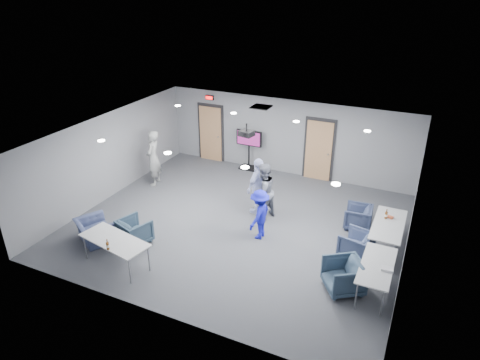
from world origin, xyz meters
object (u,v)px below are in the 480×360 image
at_px(bottle_right, 386,215).
at_px(projector, 246,133).
at_px(table_front_left, 115,241).
at_px(person_c, 259,186).
at_px(chair_front_b, 94,231).
at_px(table_right_a, 388,225).
at_px(bottle_front, 108,246).
at_px(person_b, 263,191).
at_px(chair_right_b, 356,245).
at_px(chair_right_c, 344,276).
at_px(person_d, 259,214).
at_px(chair_front_a, 135,231).
at_px(person_a, 153,158).
at_px(chair_right_a, 358,217).
at_px(table_right_b, 377,267).
at_px(tv_stand, 249,147).

relative_size(bottle_right, projector, 0.62).
bearing_deg(table_front_left, person_c, 72.33).
bearing_deg(bottle_right, table_front_left, -146.92).
distance_m(chair_front_b, table_right_a, 7.72).
height_order(bottle_right, projector, projector).
bearing_deg(bottle_right, bottle_front, -143.65).
distance_m(person_b, chair_front_b, 4.75).
distance_m(chair_right_b, chair_right_c, 1.43).
bearing_deg(table_right_a, table_front_left, 120.87).
height_order(person_d, bottle_front, person_d).
bearing_deg(chair_right_c, chair_front_a, -119.83).
bearing_deg(chair_front_a, person_c, -110.97).
height_order(person_a, chair_right_c, person_a).
relative_size(chair_right_a, chair_right_b, 0.98).
relative_size(person_d, table_right_a, 0.78).
distance_m(table_right_b, projector, 5.14).
distance_m(person_a, projector, 3.79).
bearing_deg(tv_stand, chair_right_a, -29.30).
relative_size(person_a, chair_front_a, 2.50).
bearing_deg(chair_front_b, person_b, -110.43).
bearing_deg(bottle_right, chair_right_c, -102.79).
xyz_separation_m(person_d, chair_front_a, (-2.91, -1.62, -0.36)).
bearing_deg(person_c, person_b, 58.42).
relative_size(chair_front_a, table_right_b, 0.46).
height_order(chair_front_b, table_front_left, table_front_left).
height_order(person_b, bottle_front, person_b).
distance_m(chair_front_a, bottle_right, 6.62).
distance_m(person_d, chair_right_a, 2.87).
xyz_separation_m(person_c, table_right_b, (3.75, -2.27, -0.19)).
xyz_separation_m(chair_right_a, bottle_right, (0.76, -0.48, 0.50)).
bearing_deg(bottle_right, person_a, 176.67).
bearing_deg(bottle_front, chair_right_c, 19.24).
xyz_separation_m(chair_front_b, tv_stand, (1.80, 6.15, 0.53)).
xyz_separation_m(person_b, person_d, (0.32, -1.02, -0.15)).
bearing_deg(person_d, bottle_front, -36.16).
distance_m(chair_right_c, table_right_a, 2.25).
bearing_deg(chair_right_a, person_a, -93.76).
height_order(chair_right_c, chair_front_a, chair_right_c).
height_order(person_a, person_b, person_a).
height_order(person_b, chair_front_a, person_b).
xyz_separation_m(person_a, table_right_a, (7.71, -0.69, -0.27)).
distance_m(chair_front_a, table_right_b, 6.15).
distance_m(chair_right_b, chair_front_a, 5.75).
distance_m(person_c, table_right_a, 3.78).
height_order(person_b, person_d, person_b).
xyz_separation_m(chair_right_a, bottle_front, (-4.88, -4.63, 0.50)).
bearing_deg(tv_stand, table_front_left, -94.83).
bearing_deg(person_a, bottle_front, 8.27).
xyz_separation_m(person_b, projector, (-0.70, 0.37, 1.55)).
relative_size(person_b, bottle_front, 6.23).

